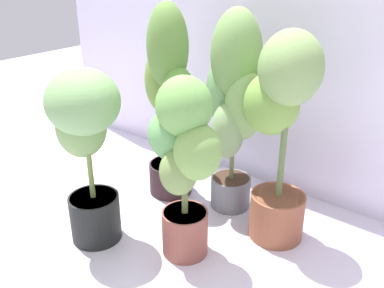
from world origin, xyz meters
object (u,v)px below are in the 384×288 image
(potted_plant_center, at_px, (184,156))
(potted_plant_back_right, at_px, (281,124))
(potted_plant_back_center, at_px, (233,98))
(potted_plant_front_left, at_px, (85,137))
(potted_plant_back_left, at_px, (169,91))

(potted_plant_center, distance_m, potted_plant_back_right, 0.44)
(potted_plant_back_center, xyz_separation_m, potted_plant_back_right, (0.28, -0.07, -0.04))
(potted_plant_front_left, xyz_separation_m, potted_plant_back_right, (0.62, 0.53, 0.05))
(potted_plant_front_left, bearing_deg, potted_plant_center, 22.59)
(potted_plant_front_left, relative_size, potted_plant_back_right, 0.84)
(potted_plant_back_left, relative_size, potted_plant_front_left, 1.26)
(potted_plant_back_right, bearing_deg, potted_plant_center, -121.55)
(potted_plant_back_left, relative_size, potted_plant_back_center, 1.01)
(potted_plant_back_left, xyz_separation_m, potted_plant_front_left, (-0.00, -0.52, -0.07))
(potted_plant_back_left, distance_m, potted_plant_back_center, 0.35)
(potted_plant_back_center, xyz_separation_m, potted_plant_front_left, (-0.34, -0.60, -0.09))
(potted_plant_back_left, distance_m, potted_plant_back_right, 0.62)
(potted_plant_back_left, height_order, potted_plant_back_right, potted_plant_back_left)
(potted_plant_back_right, bearing_deg, potted_plant_back_center, 166.72)
(potted_plant_back_left, bearing_deg, potted_plant_front_left, -90.38)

